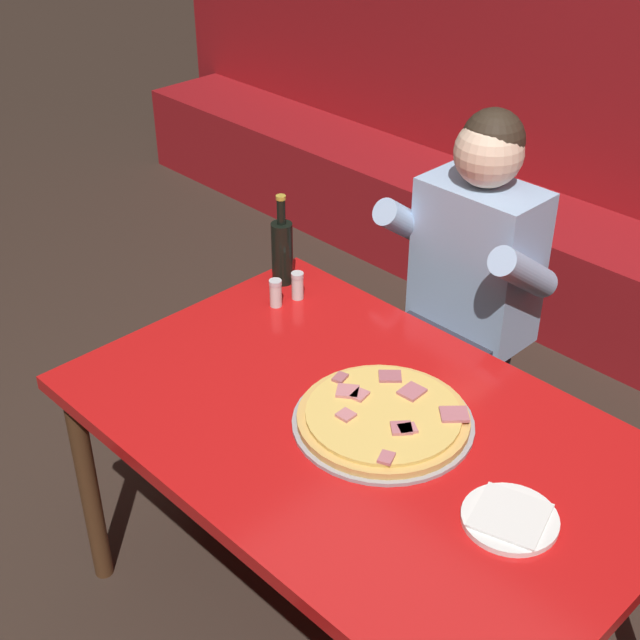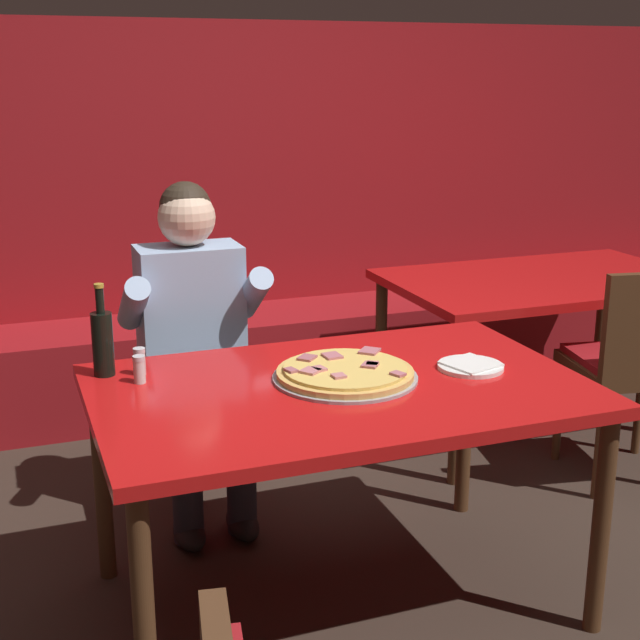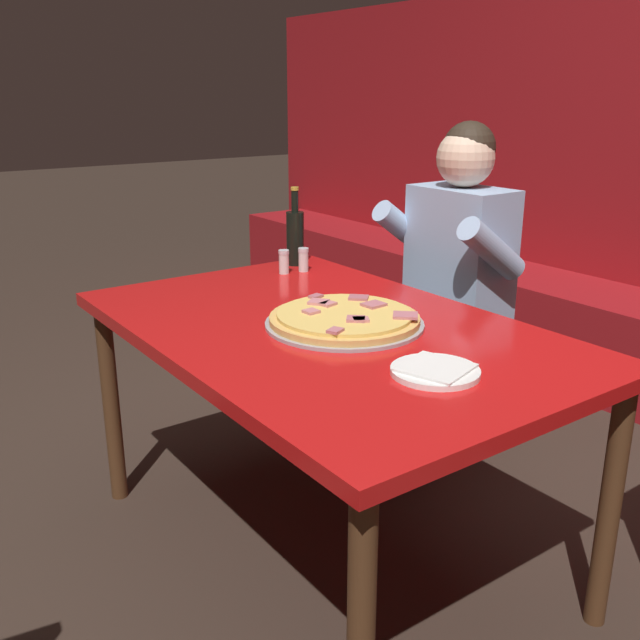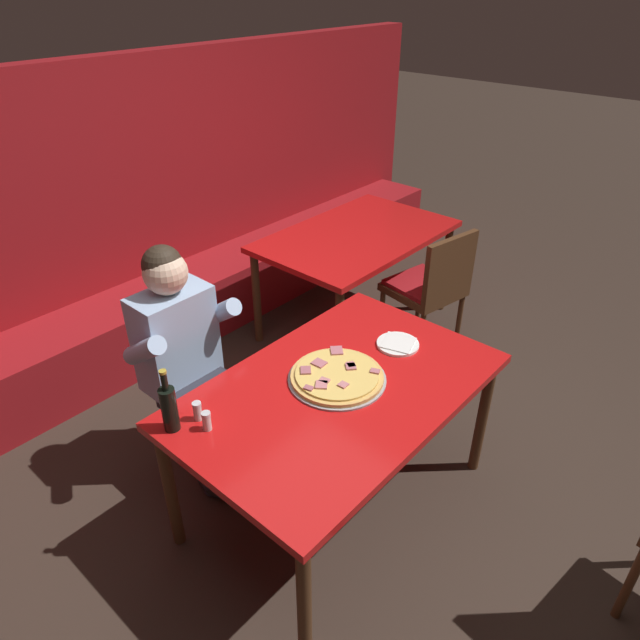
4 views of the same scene
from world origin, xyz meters
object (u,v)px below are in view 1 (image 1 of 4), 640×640
shaker_oregano (276,294)px  diner_seated_blue_shirt (458,291)px  beer_bottle (282,250)px  plate_white_paper (510,518)px  pizza (383,418)px  shaker_black_pepper (298,287)px  main_dining_table (361,447)px

shaker_oregano → diner_seated_blue_shirt: 0.59m
beer_bottle → shaker_oregano: (0.09, -0.11, -0.07)m
shaker_oregano → plate_white_paper: bearing=-13.0°
pizza → shaker_oregano: bearing=163.0°
beer_bottle → shaker_oregano: 0.16m
shaker_black_pepper → plate_white_paper: bearing=-17.2°
plate_white_paper → diner_seated_blue_shirt: bearing=134.0°
diner_seated_blue_shirt → shaker_black_pepper: bearing=-122.1°
shaker_black_pepper → shaker_oregano: (-0.01, -0.08, 0.00)m
pizza → main_dining_table: bearing=-130.4°
plate_white_paper → diner_seated_blue_shirt: 1.04m
main_dining_table → plate_white_paper: 0.45m
main_dining_table → shaker_black_pepper: size_ratio=17.21×
shaker_oregano → shaker_black_pepper: bearing=80.0°
diner_seated_blue_shirt → shaker_oregano: bearing=-119.3°
pizza → shaker_oregano: shaker_oregano is taller
main_dining_table → shaker_oregano: size_ratio=17.21×
beer_bottle → diner_seated_blue_shirt: bearing=46.7°
pizza → diner_seated_blue_shirt: size_ratio=0.35×
pizza → shaker_oregano: size_ratio=5.21×
beer_bottle → pizza: bearing=-23.1°
main_dining_table → pizza: bearing=49.6°
shaker_black_pepper → shaker_oregano: bearing=-100.0°
plate_white_paper → main_dining_table: bearing=178.8°
plate_white_paper → shaker_oregano: 1.04m
plate_white_paper → beer_bottle: bearing=162.7°
shaker_black_pepper → beer_bottle: bearing=161.6°
shaker_black_pepper → pizza: bearing=-23.9°
shaker_black_pepper → diner_seated_blue_shirt: (0.27, 0.44, -0.08)m
beer_bottle → diner_seated_blue_shirt: 0.57m
main_dining_table → pizza: 0.10m
pizza → beer_bottle: bearing=156.9°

